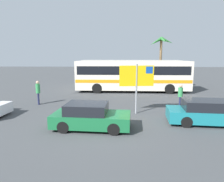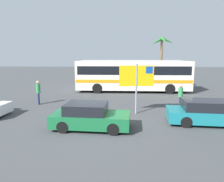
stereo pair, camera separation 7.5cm
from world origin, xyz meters
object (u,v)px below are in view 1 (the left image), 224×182
(car_green, at_px, (90,116))
(ferry_sign, at_px, (137,78))
(pedestrian_by_bus, at_px, (38,90))
(pedestrian_crossing_lot, at_px, (180,94))
(car_teal, at_px, (209,113))
(bus_front_coach, at_px, (133,75))
(bus_rear_coach, at_px, (130,72))

(car_green, bearing_deg, ferry_sign, 51.98)
(ferry_sign, height_order, pedestrian_by_bus, ferry_sign)
(ferry_sign, bearing_deg, pedestrian_by_bus, 156.58)
(pedestrian_crossing_lot, bearing_deg, car_teal, -61.79)
(car_teal, bearing_deg, pedestrian_crossing_lot, 105.08)
(car_teal, distance_m, pedestrian_by_bus, 11.91)
(bus_front_coach, relative_size, car_teal, 2.45)
(ferry_sign, relative_size, car_green, 0.79)
(bus_rear_coach, height_order, pedestrian_by_bus, bus_rear_coach)
(bus_front_coach, relative_size, car_green, 2.85)
(pedestrian_by_bus, relative_size, pedestrian_crossing_lot, 1.07)
(bus_rear_coach, distance_m, ferry_sign, 12.01)
(ferry_sign, distance_m, car_teal, 4.58)
(bus_front_coach, height_order, pedestrian_by_bus, bus_front_coach)
(bus_front_coach, xyz_separation_m, pedestrian_crossing_lot, (3.02, -6.84, -0.77))
(car_green, relative_size, pedestrian_by_bus, 2.22)
(bus_rear_coach, bearing_deg, pedestrian_crossing_lot, -73.63)
(bus_front_coach, xyz_separation_m, bus_rear_coach, (-0.06, 3.65, 0.00))
(pedestrian_crossing_lot, bearing_deg, pedestrian_by_bus, -165.76)
(bus_front_coach, distance_m, pedestrian_crossing_lot, 7.51)
(bus_rear_coach, bearing_deg, ferry_sign, -90.48)
(bus_front_coach, xyz_separation_m, pedestrian_by_bus, (-7.52, -6.15, -0.70))
(ferry_sign, xyz_separation_m, car_teal, (3.80, -1.92, -1.69))
(car_teal, bearing_deg, bus_rear_coach, 109.74)
(car_teal, xyz_separation_m, car_green, (-6.40, -1.00, -0.00))
(car_teal, distance_m, car_green, 6.48)
(car_teal, bearing_deg, ferry_sign, 158.02)
(bus_rear_coach, relative_size, car_teal, 2.45)
(car_green, bearing_deg, bus_front_coach, 79.92)
(pedestrian_by_bus, bearing_deg, car_teal, -40.99)
(bus_rear_coach, relative_size, pedestrian_crossing_lot, 6.74)
(car_teal, bearing_deg, pedestrian_by_bus, 164.60)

